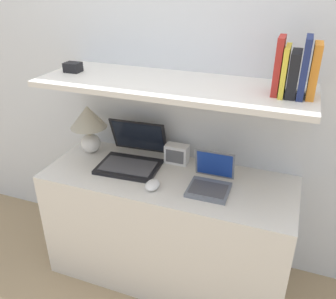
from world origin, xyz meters
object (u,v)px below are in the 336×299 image
laptop_large (132,157)px  book_navy (305,67)px  book_yellow (285,71)px  shelf_gadget (73,67)px  book_orange (314,71)px  book_red (278,66)px  router_box (177,154)px  computer_mouse (152,185)px  laptop_small (211,182)px  book_black (294,74)px  table_lamp (88,122)px

laptop_large → book_navy: (0.85, 0.00, 0.60)m
book_yellow → shelf_gadget: 1.11m
book_orange → book_red: size_ratio=0.93×
router_box → book_red: 0.78m
book_red → computer_mouse: bearing=-159.6°
book_navy → book_yellow: (-0.08, 0.00, -0.02)m
laptop_small → book_yellow: (0.28, 0.09, 0.58)m
laptop_large → computer_mouse: size_ratio=3.25×
book_black → table_lamp: bearing=177.5°
laptop_large → book_red: book_red is taller
router_box → book_orange: bearing=-9.2°
book_yellow → shelf_gadget: (-1.11, 0.00, -0.08)m
computer_mouse → book_orange: 0.94m
computer_mouse → book_red: (0.53, 0.20, 0.62)m
book_navy → book_black: book_navy is taller
table_lamp → book_orange: book_orange is taller
computer_mouse → shelf_gadget: shelf_gadget is taller
book_red → table_lamp: bearing=177.3°
table_lamp → book_black: book_black is taller
book_orange → book_red: book_red is taller
laptop_large → book_black: 0.99m
book_orange → table_lamp: bearing=177.7°
laptop_large → book_navy: book_navy is taller
laptop_large → book_orange: book_orange is taller
router_box → book_navy: book_navy is taller
book_black → router_box: bearing=169.5°
laptop_small → book_navy: book_navy is taller
shelf_gadget → book_orange: bearing=0.0°
computer_mouse → book_yellow: bearing=19.4°
book_orange → book_black: book_orange is taller
book_navy → book_black: (-0.04, 0.00, -0.03)m
laptop_small → book_yellow: book_yellow is taller
laptop_small → book_orange: (0.40, 0.09, 0.59)m
table_lamp → book_yellow: book_yellow is taller
laptop_small → computer_mouse: (-0.28, -0.11, -0.02)m
book_black → book_yellow: bearing=180.0°
table_lamp → book_black: 1.20m
laptop_large → book_orange: 1.07m
laptop_large → book_black: size_ratio=1.85×
table_lamp → computer_mouse: bearing=-25.5°
laptop_large → book_yellow: 0.96m
table_lamp → laptop_large: table_lamp is taller
laptop_small → shelf_gadget: shelf_gadget is taller
router_box → book_red: bearing=-11.9°
laptop_large → laptop_small: bearing=-10.2°
computer_mouse → laptop_large: bearing=137.1°
book_black → shelf_gadget: book_black is taller
book_yellow → table_lamp: bearing=177.4°
book_navy → book_red: 0.11m
table_lamp → computer_mouse: size_ratio=2.71×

